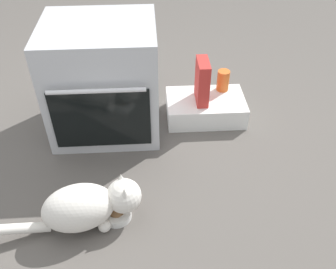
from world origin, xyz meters
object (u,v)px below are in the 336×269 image
Objects in this scene: food_bowl at (117,213)px; cereal_box at (202,82)px; cat at (88,206)px; oven at (103,80)px; sauce_jar at (223,80)px; pantry_cabinet at (205,108)px.

cereal_box reaches higher than food_bowl.
cat is 1.04m from cereal_box.
food_bowl is (0.08, -0.74, -0.31)m from oven.
cereal_box is at bearing 39.48° from cat.
oven is at bearing 74.99° from cat.
cat is 1.22m from sauce_jar.
cereal_box is at bearing -157.16° from pantry_cabinet.
food_bowl is at bearing -127.02° from sauce_jar.
oven is 0.60m from cereal_box.
pantry_cabinet is at bearing 38.49° from cat.
pantry_cabinet is 0.96m from food_bowl.
oven is 4.85× the size of sauce_jar.
oven reaches higher than pantry_cabinet.
oven is 4.60× the size of food_bowl.
sauce_jar is at bearing 37.11° from cat.
oven is at bearing 96.40° from food_bowl.
sauce_jar reaches higher than food_bowl.
food_bowl is at bearing -0.00° from cat.
cat reaches higher than pantry_cabinet.
cereal_box is at bearing 3.02° from oven.
pantry_cabinet is at bearing 22.84° from cereal_box.
cereal_box reaches higher than pantry_cabinet.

